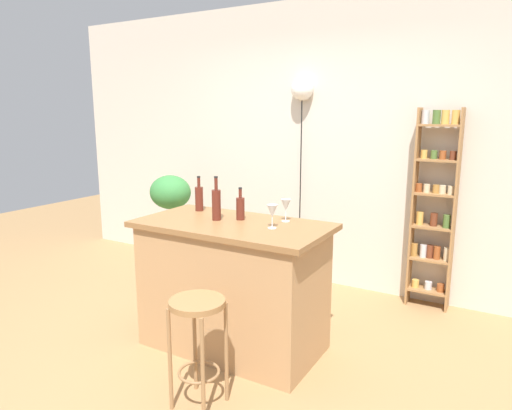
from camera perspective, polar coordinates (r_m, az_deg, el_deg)
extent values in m
plane|color=#A37A4C|center=(3.43, -5.64, -18.96)|extent=(12.00, 12.00, 0.00)
cube|color=beige|center=(4.69, 8.13, 7.27)|extent=(6.40, 0.10, 2.80)
cube|color=tan|center=(3.45, -2.84, -10.25)|extent=(1.28, 0.68, 0.92)
cube|color=olive|center=(3.30, -2.93, -2.52)|extent=(1.39, 0.74, 0.04)
cylinder|color=#997047|center=(2.87, -10.60, -18.32)|extent=(0.02, 0.02, 0.64)
cylinder|color=#997047|center=(2.74, -6.61, -19.74)|extent=(0.02, 0.02, 0.64)
cylinder|color=#997047|center=(3.03, -7.58, -16.52)|extent=(0.02, 0.02, 0.64)
cylinder|color=#997047|center=(2.91, -3.70, -17.72)|extent=(0.02, 0.02, 0.64)
torus|color=#997047|center=(2.93, -7.07, -19.80)|extent=(0.25, 0.25, 0.02)
cylinder|color=#9E7042|center=(2.73, -7.30, -11.91)|extent=(0.33, 0.33, 0.03)
cube|color=#9E7042|center=(4.34, 18.90, -0.43)|extent=(0.02, 0.16, 1.77)
cube|color=#9E7042|center=(4.29, 23.37, -0.89)|extent=(0.02, 0.16, 1.77)
cube|color=#9E7042|center=(4.52, 20.44, -9.84)|extent=(0.32, 0.16, 0.02)
cylinder|color=gold|center=(4.52, 19.12, -9.15)|extent=(0.06, 0.06, 0.07)
cylinder|color=silver|center=(4.51, 20.54, -9.29)|extent=(0.06, 0.06, 0.07)
cylinder|color=#994C23|center=(4.49, 21.86, -9.48)|extent=(0.06, 0.06, 0.07)
cube|color=#9E7042|center=(4.42, 20.71, -6.27)|extent=(0.32, 0.16, 0.02)
cylinder|color=#AD7A38|center=(4.42, 18.98, -5.24)|extent=(0.06, 0.06, 0.12)
cylinder|color=silver|center=(4.41, 19.99, -5.36)|extent=(0.06, 0.06, 0.12)
cylinder|color=brown|center=(4.41, 20.71, -5.41)|extent=(0.06, 0.06, 0.12)
cylinder|color=#994C23|center=(4.40, 21.48, -5.52)|extent=(0.06, 0.06, 0.12)
cylinder|color=beige|center=(4.38, 22.56, -5.65)|extent=(0.06, 0.06, 0.12)
cube|color=#9E7042|center=(4.35, 20.98, -2.56)|extent=(0.32, 0.16, 0.02)
cylinder|color=gold|center=(4.36, 19.61, -1.53)|extent=(0.06, 0.06, 0.11)
cylinder|color=brown|center=(4.34, 21.15, -1.69)|extent=(0.06, 0.06, 0.11)
cylinder|color=#4C7033|center=(4.31, 22.53, -1.88)|extent=(0.06, 0.06, 0.11)
cube|color=#9E7042|center=(4.29, 21.27, 1.27)|extent=(0.32, 0.16, 0.02)
cylinder|color=#994C23|center=(4.30, 19.50, 2.04)|extent=(0.06, 0.06, 0.07)
cylinder|color=beige|center=(4.29, 20.37, 1.96)|extent=(0.06, 0.06, 0.07)
cylinder|color=#AD7A38|center=(4.28, 21.39, 1.86)|extent=(0.06, 0.06, 0.07)
cylinder|color=beige|center=(4.27, 22.08, 1.79)|extent=(0.06, 0.06, 0.07)
cylinder|color=beige|center=(4.26, 23.01, 1.70)|extent=(0.06, 0.06, 0.07)
cube|color=#9E7042|center=(4.25, 21.55, 5.18)|extent=(0.32, 0.16, 0.02)
cylinder|color=gold|center=(4.27, 20.07, 5.94)|extent=(0.05, 0.05, 0.07)
cylinder|color=#4C7033|center=(4.26, 21.17, 5.84)|extent=(0.05, 0.05, 0.07)
cylinder|color=#994C23|center=(4.24, 22.11, 5.75)|extent=(0.05, 0.05, 0.07)
cylinder|color=brown|center=(4.23, 23.21, 5.66)|extent=(0.05, 0.05, 0.07)
cube|color=#9E7042|center=(4.23, 21.85, 9.15)|extent=(0.32, 0.16, 0.02)
cylinder|color=silver|center=(4.26, 20.22, 10.19)|extent=(0.06, 0.06, 0.12)
cylinder|color=#4C7033|center=(4.23, 21.44, 10.10)|extent=(0.06, 0.06, 0.12)
cylinder|color=gold|center=(4.22, 22.40, 10.03)|extent=(0.06, 0.06, 0.12)
cylinder|color=gold|center=(4.21, 23.50, 9.94)|extent=(0.06, 0.06, 0.12)
cylinder|color=#2D2823|center=(5.09, -10.27, -6.23)|extent=(0.31, 0.31, 0.40)
cylinder|color=#A86B4C|center=(5.01, -10.38, -3.03)|extent=(0.31, 0.31, 0.18)
cylinder|color=brown|center=(4.97, -10.46, -1.11)|extent=(0.03, 0.03, 0.16)
ellipsoid|color=#387F3D|center=(4.93, -10.55, 1.57)|extent=(0.45, 0.40, 0.36)
cylinder|color=#5B2319|center=(3.70, -7.05, 0.76)|extent=(0.06, 0.06, 0.19)
cylinder|color=#5B2319|center=(3.68, -7.10, 2.81)|extent=(0.02, 0.02, 0.07)
cylinder|color=black|center=(3.67, -7.12, 3.48)|extent=(0.03, 0.03, 0.01)
cylinder|color=#5B2319|center=(3.36, -4.92, 0.00)|extent=(0.07, 0.07, 0.22)
cylinder|color=#5B2319|center=(3.34, -4.97, 2.62)|extent=(0.02, 0.02, 0.09)
cylinder|color=black|center=(3.33, -4.98, 3.46)|extent=(0.03, 0.03, 0.01)
cylinder|color=#5B2319|center=(3.37, -2.01, -0.45)|extent=(0.06, 0.06, 0.16)
cylinder|color=#5B2319|center=(3.35, -2.03, 1.45)|extent=(0.02, 0.02, 0.06)
cylinder|color=black|center=(3.34, -2.03, 2.09)|extent=(0.03, 0.03, 0.01)
cylinder|color=silver|center=(3.13, 2.01, -2.87)|extent=(0.06, 0.06, 0.00)
cylinder|color=silver|center=(3.12, 2.01, -2.17)|extent=(0.01, 0.01, 0.07)
cone|color=silver|center=(3.11, 2.02, -0.73)|extent=(0.07, 0.07, 0.08)
cylinder|color=silver|center=(3.33, 3.69, -2.01)|extent=(0.06, 0.06, 0.00)
cylinder|color=silver|center=(3.33, 3.70, -1.35)|extent=(0.01, 0.01, 0.07)
cone|color=silver|center=(3.31, 3.71, 0.00)|extent=(0.07, 0.07, 0.08)
cylinder|color=black|center=(4.71, 5.50, 2.15)|extent=(0.01, 0.01, 1.95)
sphere|color=white|center=(4.65, 5.74, 14.10)|extent=(0.22, 0.22, 0.22)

